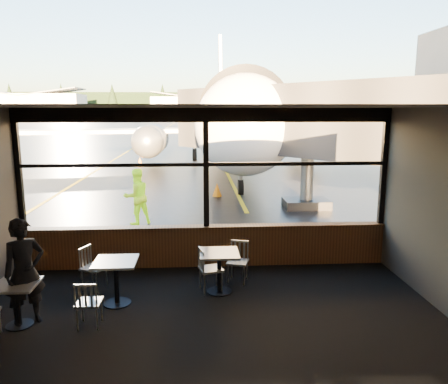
{
  "coord_description": "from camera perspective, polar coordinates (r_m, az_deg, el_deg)",
  "views": [
    {
      "loc": [
        -0.21,
        -9.37,
        3.45
      ],
      "look_at": [
        0.46,
        1.0,
        1.5
      ],
      "focal_mm": 35.0,
      "sensor_mm": 36.0,
      "label": 1
    }
  ],
  "objects": [
    {
      "name": "cafe_table_left",
      "position": [
        7.99,
        -25.32,
        -13.2
      ],
      "size": [
        0.66,
        0.66,
        0.72
      ],
      "primitive_type": null,
      "color": "#A29C95",
      "rests_on": "carpet_floor"
    },
    {
      "name": "window_transom",
      "position": [
        9.44,
        -2.37,
        3.62
      ],
      "size": [
        8.0,
        0.1,
        0.08
      ],
      "primitive_type": "cube",
      "color": "black",
      "rests_on": "ground"
    },
    {
      "name": "fuel_tank_b",
      "position": [
        192.39,
        -9.75,
        10.37
      ],
      "size": [
        8.0,
        8.0,
        6.0
      ],
      "primitive_type": "cylinder",
      "color": "silver",
      "rests_on": "ground_plane"
    },
    {
      "name": "cone_nose",
      "position": [
        17.72,
        -0.92,
        0.3
      ],
      "size": [
        0.39,
        0.39,
        0.54
      ],
      "primitive_type": "cone",
      "color": "#F85607",
      "rests_on": "ground_plane"
    },
    {
      "name": "cafe_table_near",
      "position": [
        8.47,
        -0.62,
        -10.46
      ],
      "size": [
        0.73,
        0.73,
        0.81
      ],
      "primitive_type": null,
      "color": "gray",
      "rests_on": "carpet_floor"
    },
    {
      "name": "fuel_tank_c",
      "position": [
        191.62,
        -6.73,
        10.44
      ],
      "size": [
        8.0,
        8.0,
        6.0
      ],
      "primitive_type": "cylinder",
      "color": "silver",
      "rests_on": "ground_plane"
    },
    {
      "name": "treeline",
      "position": [
        219.38,
        -3.7,
        11.29
      ],
      "size": [
        360.0,
        3.0,
        12.0
      ],
      "primitive_type": "cube",
      "color": "black",
      "rests_on": "ground_plane"
    },
    {
      "name": "chair_near_w",
      "position": [
        8.52,
        -1.72,
        -10.08
      ],
      "size": [
        0.58,
        0.58,
        0.88
      ],
      "primitive_type": null,
      "rotation": [
        0.0,
        0.0,
        -1.33
      ],
      "color": "#B1ADA0",
      "rests_on": "carpet_floor"
    },
    {
      "name": "passenger",
      "position": [
        7.85,
        -24.6,
        -9.47
      ],
      "size": [
        0.77,
        0.72,
        1.77
      ],
      "primitive_type": "imported",
      "rotation": [
        0.0,
        0.0,
        0.62
      ],
      "color": "black",
      "rests_on": "carpet_floor"
    },
    {
      "name": "mullion_centre",
      "position": [
        9.45,
        -2.37,
        3.02
      ],
      "size": [
        0.12,
        0.12,
        2.6
      ],
      "primitive_type": "cube",
      "color": "black",
      "rests_on": "ground"
    },
    {
      "name": "airliner",
      "position": [
        29.61,
        0.44,
        14.31
      ],
      "size": [
        29.98,
        35.67,
        10.69
      ],
      "primitive_type": null,
      "rotation": [
        0.0,
        0.0,
        -0.02
      ],
      "color": "white",
      "rests_on": "ground_plane"
    },
    {
      "name": "chair_mid_s",
      "position": [
        7.55,
        -17.21,
        -13.69
      ],
      "size": [
        0.45,
        0.45,
        0.8
      ],
      "primitive_type": null,
      "rotation": [
        0.0,
        0.0,
        -0.02
      ],
      "color": "#B9B4A7",
      "rests_on": "carpet_floor"
    },
    {
      "name": "chair_near_n",
      "position": [
        8.95,
        1.8,
        -9.16
      ],
      "size": [
        0.57,
        0.57,
        0.84
      ],
      "primitive_type": null,
      "rotation": [
        0.0,
        0.0,
        2.84
      ],
      "color": "beige",
      "rests_on": "carpet_floor"
    },
    {
      "name": "carpet_floor",
      "position": [
        7.24,
        -1.64,
        -17.75
      ],
      "size": [
        8.0,
        6.0,
        0.01
      ],
      "primitive_type": "cube",
      "color": "black",
      "rests_on": "ground"
    },
    {
      "name": "jet_bridge",
      "position": [
        15.38,
        10.76,
        6.96
      ],
      "size": [
        9.42,
        11.51,
        5.02
      ],
      "primitive_type": null,
      "color": "#28292B",
      "rests_on": "ground_plane"
    },
    {
      "name": "fuel_tank_a",
      "position": [
        193.67,
        -12.74,
        10.26
      ],
      "size": [
        8.0,
        8.0,
        6.0
      ],
      "primitive_type": "cylinder",
      "color": "silver",
      "rests_on": "ground_plane"
    },
    {
      "name": "mullion_right",
      "position": [
        10.33,
        20.15,
        3.03
      ],
      "size": [
        0.12,
        0.12,
        2.6
      ],
      "primitive_type": "cube",
      "color": "black",
      "rests_on": "ground"
    },
    {
      "name": "mullion_left",
      "position": [
        10.16,
        -25.26,
        2.54
      ],
      "size": [
        0.12,
        0.12,
        2.6
      ],
      "primitive_type": "cube",
      "color": "black",
      "rests_on": "ground"
    },
    {
      "name": "wall_back",
      "position": [
        3.78,
        -0.07,
        -16.15
      ],
      "size": [
        8.0,
        0.04,
        3.5
      ],
      "primitive_type": "cube",
      "color": "#48423A",
      "rests_on": "ground"
    },
    {
      "name": "ground_crew",
      "position": [
        13.58,
        -11.34,
        -0.58
      ],
      "size": [
        1.05,
        0.99,
        1.72
      ],
      "primitive_type": "imported",
      "rotation": [
        0.0,
        0.0,
        3.69
      ],
      "color": "#BFF219",
      "rests_on": "ground_plane"
    },
    {
      "name": "ceiling",
      "position": [
        6.37,
        -1.81,
        11.07
      ],
      "size": [
        8.0,
        6.0,
        0.04
      ],
      "primitive_type": "cube",
      "color": "#38332D",
      "rests_on": "ground"
    },
    {
      "name": "hangar_mid",
      "position": [
        194.37,
        -3.69,
        11.08
      ],
      "size": [
        38.0,
        15.0,
        10.0
      ],
      "primitive_type": null,
      "color": "silver",
      "rests_on": "ground_plane"
    },
    {
      "name": "hangar_right",
      "position": [
        196.82,
        14.4,
        11.07
      ],
      "size": [
        50.0,
        20.0,
        12.0
      ],
      "primitive_type": null,
      "color": "silver",
      "rests_on": "ground_plane"
    },
    {
      "name": "chair_mid_w",
      "position": [
        8.98,
        -16.63,
        -9.51
      ],
      "size": [
        0.61,
        0.61,
        0.85
      ],
      "primitive_type": null,
      "rotation": [
        0.0,
        0.0,
        -1.97
      ],
      "color": "#ACA89B",
      "rests_on": "carpet_floor"
    },
    {
      "name": "ground_plane",
      "position": [
        129.41,
        -3.64,
        9.1
      ],
      "size": [
        520.0,
        520.0,
        0.0
      ],
      "primitive_type": "plane",
      "color": "black",
      "rests_on": "ground"
    },
    {
      "name": "hangar_left",
      "position": [
        201.83,
        -24.33,
        10.31
      ],
      "size": [
        45.0,
        18.0,
        11.0
      ],
      "primitive_type": null,
      "color": "silver",
      "rests_on": "ground_plane"
    },
    {
      "name": "window_header",
      "position": [
        9.37,
        -2.42,
        10.01
      ],
      "size": [
        8.0,
        0.18,
        0.3
      ],
      "primitive_type": "cube",
      "color": "black",
      "rests_on": "ground"
    },
    {
      "name": "cafe_table_mid",
      "position": [
        8.21,
        -13.88,
        -11.42
      ],
      "size": [
        0.75,
        0.75,
        0.82
      ],
      "primitive_type": null,
      "color": "gray",
      "rests_on": "carpet_floor"
    },
    {
      "name": "window_sill",
      "position": [
        9.84,
        -2.29,
        -7.13
      ],
      "size": [
        8.0,
        0.28,
        0.9
      ],
      "primitive_type": "cube",
      "color": "#59341B",
      "rests_on": "ground"
    },
    {
      "name": "cone_wing",
      "position": [
        28.56,
        -10.93,
        4.0
      ],
      "size": [
        0.34,
        0.34,
        0.48
      ],
      "primitive_type": "cone",
      "color": "#FF5108",
      "rests_on": "ground_plane"
    }
  ]
}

